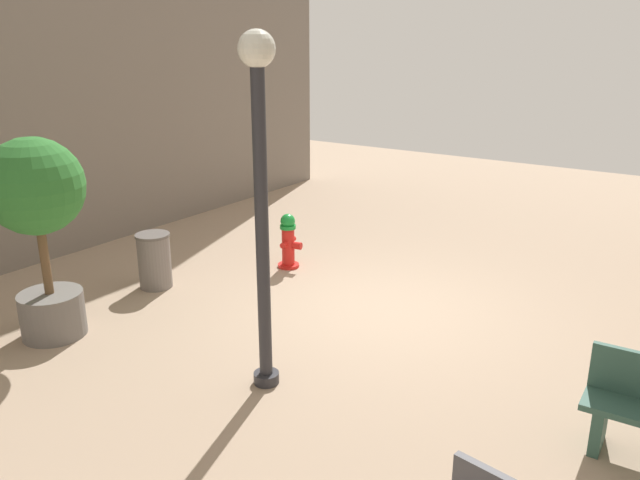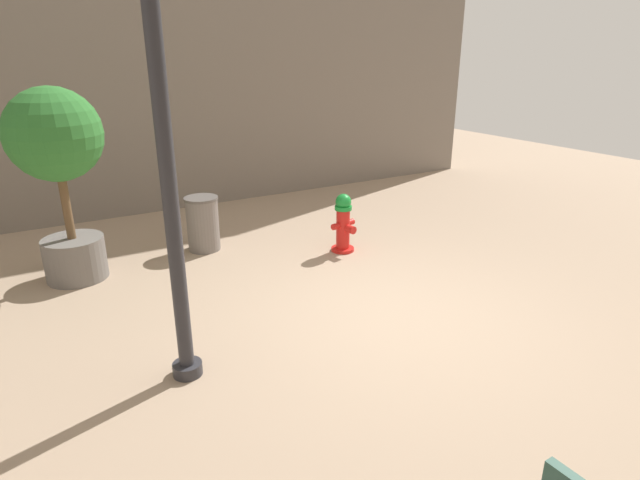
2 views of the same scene
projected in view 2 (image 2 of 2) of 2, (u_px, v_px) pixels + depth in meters
name	position (u px, v px, depth m)	size (l,w,h in m)	color
ground_plane	(393.00, 317.00, 6.04)	(23.40, 23.40, 0.00)	tan
fire_hydrant	(343.00, 223.00, 7.88)	(0.42, 0.44, 0.90)	red
planter_tree	(58.00, 159.00, 6.52)	(1.17, 1.17, 2.52)	slate
street_lamp	(163.00, 131.00, 4.18)	(0.36, 0.36, 3.69)	#2D2D33
trash_bin	(203.00, 224.00, 7.95)	(0.51, 0.51, 0.84)	slate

